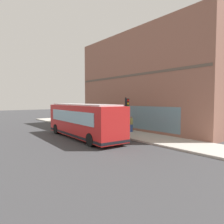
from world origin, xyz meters
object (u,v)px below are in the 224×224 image
(city_bus_nearside, at_px, (83,121))
(fire_hydrant, at_px, (109,128))
(traffic_light_near_corner, at_px, (127,109))
(pedestrian_near_hydrant, at_px, (104,122))
(pedestrian_walking_along_curb, at_px, (81,118))
(pedestrian_near_building_entrance, at_px, (131,123))

(city_bus_nearside, bearing_deg, fire_hydrant, 11.40)
(traffic_light_near_corner, bearing_deg, pedestrian_near_hydrant, 82.16)
(traffic_light_near_corner, xyz_separation_m, fire_hydrant, (0.48, 3.18, -2.08))
(traffic_light_near_corner, relative_size, pedestrian_walking_along_curb, 2.02)
(pedestrian_near_building_entrance, bearing_deg, fire_hydrant, 137.26)
(fire_hydrant, distance_m, pedestrian_near_building_entrance, 2.38)
(traffic_light_near_corner, bearing_deg, pedestrian_near_building_entrance, 36.41)
(pedestrian_walking_along_curb, height_order, pedestrian_near_building_entrance, pedestrian_walking_along_curb)
(fire_hydrant, xyz_separation_m, pedestrian_walking_along_curb, (0.38, 6.42, 0.64))
(city_bus_nearside, distance_m, pedestrian_near_building_entrance, 5.32)
(fire_hydrant, bearing_deg, city_bus_nearside, -168.60)
(city_bus_nearside, distance_m, pedestrian_near_hydrant, 4.00)
(pedestrian_walking_along_curb, distance_m, pedestrian_near_hydrant, 5.52)
(pedestrian_near_building_entrance, height_order, pedestrian_near_hydrant, pedestrian_near_building_entrance)
(pedestrian_near_hydrant, bearing_deg, traffic_light_near_corner, -97.84)
(city_bus_nearside, relative_size, fire_hydrant, 13.74)
(traffic_light_near_corner, height_order, fire_hydrant, traffic_light_near_corner)
(city_bus_nearside, height_order, pedestrian_near_building_entrance, city_bus_nearside)
(city_bus_nearside, relative_size, traffic_light_near_corner, 2.90)
(city_bus_nearside, xyz_separation_m, traffic_light_near_corner, (3.05, -2.47, 1.04))
(fire_hydrant, relative_size, pedestrian_walking_along_curb, 0.43)
(traffic_light_near_corner, distance_m, pedestrian_walking_along_curb, 9.74)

